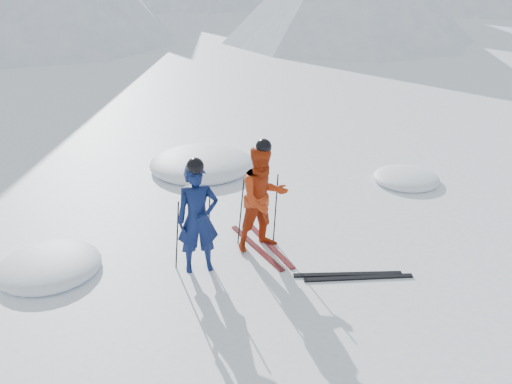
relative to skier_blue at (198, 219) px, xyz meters
name	(u,v)px	position (x,y,z in m)	size (l,w,h in m)	color
ground	(361,245)	(2.77, -0.36, -0.89)	(160.00, 160.00, 0.00)	white
skier_blue	(198,219)	(0.00, 0.00, 0.00)	(0.65, 0.42, 1.77)	#0B1745
skier_red	(263,198)	(1.20, 0.24, 0.03)	(0.89, 0.69, 1.83)	#B2310E
pole_blue_left	(177,235)	(-0.30, 0.15, -0.30)	(0.02, 0.02, 1.18)	black
pole_blue_right	(209,226)	(0.25, 0.25, -0.30)	(0.02, 0.02, 1.18)	black
pole_red_left	(241,212)	(0.90, 0.49, -0.28)	(0.02, 0.02, 1.22)	black
pole_red_right	(276,208)	(1.50, 0.39, -0.28)	(0.02, 0.02, 1.22)	black
ski_worn_left	(257,247)	(1.08, 0.24, -0.87)	(0.09, 1.70, 0.03)	black
ski_worn_right	(269,244)	(1.32, 0.24, -0.87)	(0.09, 1.70, 0.03)	black
ski_loose_a	(348,274)	(2.06, -1.09, -0.87)	(0.09, 1.70, 0.03)	black
ski_loose_b	(358,278)	(2.16, -1.24, -0.87)	(0.09, 1.70, 0.03)	black
snow_lumps	(208,185)	(1.17, 3.11, -0.89)	(8.97, 5.23, 0.53)	white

